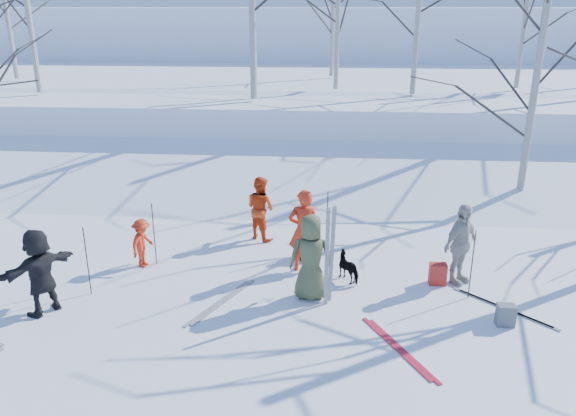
# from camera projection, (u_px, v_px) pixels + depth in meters

# --- Properties ---
(ground) EXTENTS (120.00, 120.00, 0.00)m
(ground) POSITION_uv_depth(u_px,v_px,m) (281.00, 303.00, 10.16)
(ground) COLOR white
(ground) RESTS_ON ground
(snow_ramp) EXTENTS (70.00, 9.49, 4.12)m
(snow_ramp) POSITION_uv_depth(u_px,v_px,m) (303.00, 182.00, 16.68)
(snow_ramp) COLOR white
(snow_ramp) RESTS_ON ground
(snow_plateau) EXTENTS (70.00, 18.00, 2.20)m
(snow_plateau) POSITION_uv_depth(u_px,v_px,m) (315.00, 101.00, 25.77)
(snow_plateau) COLOR white
(snow_plateau) RESTS_ON ground
(far_hill) EXTENTS (90.00, 30.00, 6.00)m
(far_hill) POSITION_uv_depth(u_px,v_px,m) (324.00, 47.00, 45.13)
(far_hill) COLOR white
(far_hill) RESTS_ON ground
(skier_olive_center) EXTENTS (0.80, 0.53, 1.61)m
(skier_olive_center) POSITION_uv_depth(u_px,v_px,m) (311.00, 257.00, 10.11)
(skier_olive_center) COLOR #464E2E
(skier_olive_center) RESTS_ON ground
(skier_red_north) EXTENTS (0.67, 0.49, 1.71)m
(skier_red_north) POSITION_uv_depth(u_px,v_px,m) (304.00, 231.00, 11.19)
(skier_red_north) COLOR red
(skier_red_north) RESTS_ON ground
(skier_redor_behind) EXTENTS (0.91, 0.88, 1.48)m
(skier_redor_behind) POSITION_uv_depth(u_px,v_px,m) (260.00, 208.00, 12.78)
(skier_redor_behind) COLOR red
(skier_redor_behind) RESTS_ON ground
(skier_red_seated) EXTENTS (0.53, 0.74, 1.03)m
(skier_red_seated) POSITION_uv_depth(u_px,v_px,m) (142.00, 243.00, 11.46)
(skier_red_seated) COLOR red
(skier_red_seated) RESTS_ON ground
(skier_cream_east) EXTENTS (0.95, 0.93, 1.60)m
(skier_cream_east) POSITION_uv_depth(u_px,v_px,m) (460.00, 244.00, 10.68)
(skier_cream_east) COLOR beige
(skier_cream_east) RESTS_ON ground
(skier_grey_west) EXTENTS (1.17, 1.47, 1.56)m
(skier_grey_west) POSITION_uv_depth(u_px,v_px,m) (40.00, 272.00, 9.63)
(skier_grey_west) COLOR black
(skier_grey_west) RESTS_ON ground
(dog) EXTENTS (0.64, 0.69, 0.55)m
(dog) POSITION_uv_depth(u_px,v_px,m) (350.00, 267.00, 10.96)
(dog) COLOR black
(dog) RESTS_ON ground
(upright_ski_left) EXTENTS (0.08, 0.16, 1.90)m
(upright_ski_left) POSITION_uv_depth(u_px,v_px,m) (327.00, 258.00, 9.77)
(upright_ski_left) COLOR silver
(upright_ski_left) RESTS_ON ground
(upright_ski_right) EXTENTS (0.12, 0.23, 1.89)m
(upright_ski_right) POSITION_uv_depth(u_px,v_px,m) (332.00, 255.00, 9.87)
(upright_ski_right) COLOR silver
(upright_ski_right) RESTS_ON ground
(ski_pair_a) EXTENTS (1.67, 2.06, 0.02)m
(ski_pair_a) POSITION_uv_depth(u_px,v_px,m) (221.00, 302.00, 10.19)
(ski_pair_a) COLOR silver
(ski_pair_a) RESTS_ON ground
(ski_pair_b) EXTENTS (2.10, 2.10, 0.02)m
(ski_pair_b) POSITION_uv_depth(u_px,v_px,m) (504.00, 308.00, 9.98)
(ski_pair_b) COLOR silver
(ski_pair_b) RESTS_ON ground
(ski_pair_c) EXTENTS (1.78, 2.07, 0.02)m
(ski_pair_c) POSITION_uv_depth(u_px,v_px,m) (399.00, 348.00, 8.80)
(ski_pair_c) COLOR red
(ski_pair_c) RESTS_ON ground
(ski_pole_a) EXTENTS (0.02, 0.02, 1.34)m
(ski_pole_a) POSITION_uv_depth(u_px,v_px,m) (309.00, 225.00, 11.98)
(ski_pole_a) COLOR black
(ski_pole_a) RESTS_ON ground
(ski_pole_b) EXTENTS (0.02, 0.02, 1.34)m
(ski_pole_b) POSITION_uv_depth(u_px,v_px,m) (154.00, 234.00, 11.51)
(ski_pole_b) COLOR black
(ski_pole_b) RESTS_ON ground
(ski_pole_c) EXTENTS (0.02, 0.02, 1.34)m
(ski_pole_c) POSITION_uv_depth(u_px,v_px,m) (327.00, 221.00, 12.21)
(ski_pole_c) COLOR black
(ski_pole_c) RESTS_ON ground
(ski_pole_d) EXTENTS (0.02, 0.02, 1.34)m
(ski_pole_d) POSITION_uv_depth(u_px,v_px,m) (472.00, 265.00, 10.13)
(ski_pole_d) COLOR black
(ski_pole_d) RESTS_ON ground
(ski_pole_e) EXTENTS (0.02, 0.02, 1.34)m
(ski_pole_e) POSITION_uv_depth(u_px,v_px,m) (87.00, 261.00, 10.28)
(ski_pole_e) COLOR black
(ski_pole_e) RESTS_ON ground
(ski_pole_f) EXTENTS (0.02, 0.02, 1.34)m
(ski_pole_f) POSITION_uv_depth(u_px,v_px,m) (33.00, 265.00, 10.13)
(ski_pole_f) COLOR black
(ski_pole_f) RESTS_ON ground
(backpack_red) EXTENTS (0.32, 0.22, 0.42)m
(backpack_red) POSITION_uv_depth(u_px,v_px,m) (438.00, 274.00, 10.81)
(backpack_red) COLOR red
(backpack_red) RESTS_ON ground
(backpack_grey) EXTENTS (0.30, 0.20, 0.38)m
(backpack_grey) POSITION_uv_depth(u_px,v_px,m) (506.00, 315.00, 9.41)
(backpack_grey) COLOR #5A5C61
(backpack_grey) RESTS_ON ground
(backpack_dark) EXTENTS (0.34, 0.24, 0.40)m
(backpack_dark) POSITION_uv_depth(u_px,v_px,m) (307.00, 250.00, 11.89)
(backpack_dark) COLOR black
(backpack_dark) RESTS_ON ground
(birch_plateau_a) EXTENTS (3.71, 3.71, 4.44)m
(birch_plateau_a) POSITION_uv_depth(u_px,v_px,m) (524.00, 26.00, 20.22)
(birch_plateau_a) COLOR silver
(birch_plateau_a) RESTS_ON snow_plateau
(birch_plateau_c) EXTENTS (4.14, 4.14, 5.05)m
(birch_plateau_c) POSITION_uv_depth(u_px,v_px,m) (333.00, 15.00, 23.81)
(birch_plateau_c) COLOR silver
(birch_plateau_c) RESTS_ON snow_plateau
(birch_plateau_e) EXTENTS (4.82, 4.82, 6.03)m
(birch_plateau_e) POSITION_uv_depth(u_px,v_px,m) (27.00, 2.00, 18.92)
(birch_plateau_e) COLOR silver
(birch_plateau_e) RESTS_ON snow_plateau
(birch_plateau_g) EXTENTS (4.03, 4.03, 4.90)m
(birch_plateau_g) POSITION_uv_depth(u_px,v_px,m) (338.00, 19.00, 19.89)
(birch_plateau_g) COLOR silver
(birch_plateau_g) RESTS_ON snow_plateau
(birch_plateau_h) EXTENTS (4.33, 4.33, 5.32)m
(birch_plateau_h) POSITION_uv_depth(u_px,v_px,m) (418.00, 13.00, 18.69)
(birch_plateau_h) COLOR silver
(birch_plateau_h) RESTS_ON snow_plateau
(birch_plateau_i) EXTENTS (4.56, 4.56, 5.65)m
(birch_plateau_i) POSITION_uv_depth(u_px,v_px,m) (6.00, 8.00, 22.79)
(birch_plateau_i) COLOR silver
(birch_plateau_i) RESTS_ON snow_plateau
(birch_edge_e) EXTENTS (4.35, 4.35, 5.36)m
(birch_edge_e) POSITION_uv_depth(u_px,v_px,m) (532.00, 107.00, 14.19)
(birch_edge_e) COLOR silver
(birch_edge_e) RESTS_ON ground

